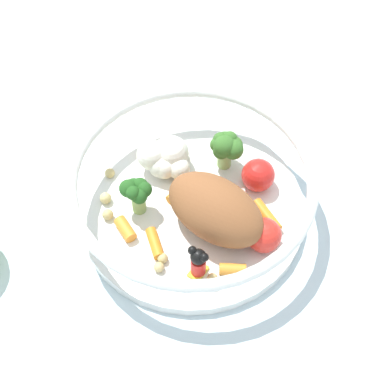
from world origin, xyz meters
The scene contains 2 objects.
ground_plane centered at (0.00, 0.00, 0.00)m, with size 2.40×2.40×0.00m, color silver.
food_container centered at (0.00, 0.01, 0.03)m, with size 0.23×0.23×0.07m.
Camera 1 is at (0.01, -0.30, 0.48)m, focal length 54.67 mm.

